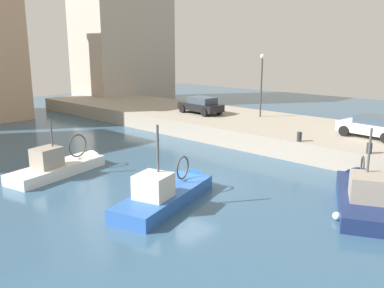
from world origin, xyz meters
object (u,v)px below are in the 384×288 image
at_px(parked_car_white, 373,126).
at_px(mooring_bollard_mid, 369,148).
at_px(fishing_boat_blue, 169,198).
at_px(mooring_bollard_north, 299,137).
at_px(quay_streetlamp, 262,75).
at_px(fishing_boat_navy, 362,200).
at_px(parked_car_black, 201,105).
at_px(fishing_boat_white, 63,170).

distance_m(parked_car_white, mooring_bollard_mid, 4.22).
height_order(fishing_boat_blue, parked_car_white, fishing_boat_blue).
relative_size(parked_car_white, mooring_bollard_north, 7.21).
bearing_deg(quay_streetlamp, fishing_boat_navy, -129.09).
distance_m(mooring_bollard_mid, quay_streetlamp, 12.36).
bearing_deg(mooring_bollard_north, parked_car_black, 71.99).
height_order(fishing_boat_blue, mooring_bollard_mid, fishing_boat_blue).
bearing_deg(mooring_bollard_mid, fishing_boat_navy, -161.37).
height_order(parked_car_white, quay_streetlamp, quay_streetlamp).
bearing_deg(quay_streetlamp, parked_car_black, 115.17).
height_order(fishing_boat_navy, parked_car_white, fishing_boat_navy).
height_order(fishing_boat_white, mooring_bollard_mid, fishing_boat_white).
xyz_separation_m(fishing_boat_white, quay_streetlamp, (16.33, -1.36, 4.31)).
bearing_deg(fishing_boat_blue, mooring_bollard_north, -4.90).
height_order(parked_car_white, mooring_bollard_north, parked_car_white).
bearing_deg(fishing_boat_white, mooring_bollard_north, -36.61).
xyz_separation_m(fishing_boat_blue, fishing_boat_white, (-1.08, 7.11, 0.01)).
bearing_deg(quay_streetlamp, fishing_boat_white, 175.25).
bearing_deg(fishing_boat_navy, fishing_boat_white, 116.48).
bearing_deg(mooring_bollard_north, mooring_bollard_mid, -90.00).
bearing_deg(quay_streetlamp, parked_car_white, -100.23).
xyz_separation_m(fishing_boat_white, mooring_bollard_mid, (10.68, -11.93, 1.33)).
distance_m(fishing_boat_blue, fishing_boat_navy, 8.31).
bearing_deg(parked_car_white, fishing_boat_white, 144.10).
bearing_deg(parked_car_black, fishing_boat_white, -167.88).
relative_size(parked_car_white, quay_streetlamp, 0.82).
height_order(parked_car_black, parked_car_white, parked_car_black).
distance_m(fishing_boat_navy, mooring_bollard_mid, 4.48).
bearing_deg(parked_car_white, fishing_boat_blue, 165.55).
xyz_separation_m(fishing_boat_navy, fishing_boat_white, (-6.62, 13.30, 0.01)).
height_order(fishing_boat_navy, parked_car_black, fishing_boat_navy).
bearing_deg(fishing_boat_blue, parked_car_white, -14.45).
height_order(fishing_boat_navy, fishing_boat_white, fishing_boat_navy).
bearing_deg(mooring_bollard_mid, parked_car_white, 18.40).
relative_size(fishing_boat_navy, mooring_bollard_north, 12.69).
relative_size(fishing_boat_blue, fishing_boat_white, 1.06).
relative_size(mooring_bollard_mid, mooring_bollard_north, 1.00).
xyz_separation_m(fishing_boat_navy, quay_streetlamp, (9.70, 11.95, 4.32)).
distance_m(fishing_boat_blue, parked_car_black, 16.74).
relative_size(parked_car_white, mooring_bollard_mid, 7.21).
height_order(fishing_boat_navy, mooring_bollard_mid, fishing_boat_navy).
height_order(fishing_boat_navy, mooring_bollard_north, fishing_boat_navy).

